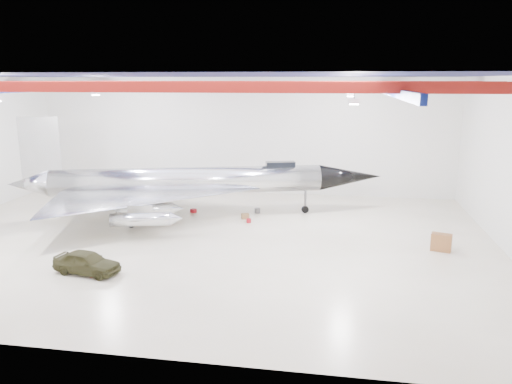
# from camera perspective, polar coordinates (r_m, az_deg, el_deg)

# --- Properties ---
(floor) EXTENTS (40.00, 40.00, 0.00)m
(floor) POSITION_cam_1_polar(r_m,az_deg,el_deg) (34.86, -6.52, -5.32)
(floor) COLOR beige
(floor) RESTS_ON ground
(wall_back) EXTENTS (40.00, 0.00, 40.00)m
(wall_back) POSITION_cam_1_polar(r_m,az_deg,el_deg) (48.03, -1.75, 6.44)
(wall_back) COLOR silver
(wall_back) RESTS_ON floor
(ceiling) EXTENTS (40.00, 40.00, 0.00)m
(ceiling) POSITION_cam_1_polar(r_m,az_deg,el_deg) (33.17, -7.01, 13.06)
(ceiling) COLOR #0A0F38
(ceiling) RESTS_ON wall_back
(ceiling_structure) EXTENTS (39.50, 29.50, 1.08)m
(ceiling_structure) POSITION_cam_1_polar(r_m,az_deg,el_deg) (33.17, -6.98, 11.90)
(ceiling_structure) COLOR maroon
(ceiling_structure) RESTS_ON ceiling
(jet_aircraft) EXTENTS (28.94, 20.83, 8.06)m
(jet_aircraft) POSITION_cam_1_polar(r_m,az_deg,el_deg) (39.92, -7.81, 0.89)
(jet_aircraft) COLOR silver
(jet_aircraft) RESTS_ON floor
(jeep) EXTENTS (4.10, 2.19, 1.33)m
(jeep) POSITION_cam_1_polar(r_m,az_deg,el_deg) (30.03, -18.76, -7.61)
(jeep) COLOR #323119
(jeep) RESTS_ON floor
(desk) EXTENTS (1.38, 0.96, 1.14)m
(desk) POSITION_cam_1_polar(r_m,az_deg,el_deg) (34.21, 20.41, -5.41)
(desk) COLOR brown
(desk) RESTS_ON floor
(crate_ply) EXTENTS (0.51, 0.43, 0.33)m
(crate_ply) POSITION_cam_1_polar(r_m,az_deg,el_deg) (39.63, -10.61, -2.99)
(crate_ply) COLOR olive
(crate_ply) RESTS_ON floor
(toolbox_red) EXTENTS (0.54, 0.49, 0.31)m
(toolbox_red) POSITION_cam_1_polar(r_m,az_deg,el_deg) (41.59, -7.16, -2.14)
(toolbox_red) COLOR maroon
(toolbox_red) RESTS_ON floor
(parts_bin) EXTENTS (0.71, 0.64, 0.41)m
(parts_bin) POSITION_cam_1_polar(r_m,az_deg,el_deg) (39.46, -1.25, -2.78)
(parts_bin) COLOR olive
(parts_bin) RESTS_ON floor
(crate_small) EXTENTS (0.47, 0.39, 0.30)m
(crate_small) POSITION_cam_1_polar(r_m,az_deg,el_deg) (44.71, -11.06, -1.23)
(crate_small) COLOR #59595B
(crate_small) RESTS_ON floor
(tool_chest) EXTENTS (0.43, 0.43, 0.33)m
(tool_chest) POSITION_cam_1_polar(r_m,az_deg,el_deg) (38.39, -0.84, -3.29)
(tool_chest) COLOR maroon
(tool_chest) RESTS_ON floor
(oil_barrel) EXTENTS (0.63, 0.55, 0.38)m
(oil_barrel) POSITION_cam_1_polar(r_m,az_deg,el_deg) (39.48, -10.00, -2.99)
(oil_barrel) COLOR olive
(oil_barrel) RESTS_ON floor
(spares_box) EXTENTS (0.59, 0.59, 0.41)m
(spares_box) POSITION_cam_1_polar(r_m,az_deg,el_deg) (41.12, 0.15, -2.14)
(spares_box) COLOR #59595B
(spares_box) RESTS_ON floor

